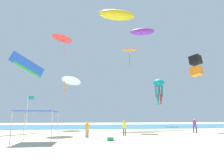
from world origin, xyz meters
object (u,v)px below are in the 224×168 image
object	(u,v)px
person_central	(87,128)
kite_diamond_orange	(129,51)
canopy_tent	(38,113)
kite_inflatable_purple	(142,32)
kite_box_black	(196,66)
kite_octopus_teal	(159,84)
cooler_box	(110,139)
kite_delta_red	(62,37)
person_leftmost	(124,126)
person_near_tent	(195,125)
kite_inflatable_yellow	(117,15)
banner_flag	(28,113)
kite_parafoil_blue	(27,65)
kite_delta_white	(72,79)

from	to	relation	value
person_central	kite_diamond_orange	distance (m)	15.45
canopy_tent	kite_inflatable_purple	size ratio (longest dim) A/B	0.54
kite_box_black	kite_octopus_teal	world-z (taller)	kite_box_black
cooler_box	kite_delta_red	world-z (taller)	kite_delta_red
person_leftmost	kite_box_black	bearing A→B (deg)	-12.17
person_near_tent	person_central	xyz separation A→B (m)	(-13.87, -3.40, -0.15)
kite_octopus_teal	kite_inflatable_yellow	bearing A→B (deg)	-115.52
person_central	kite_inflatable_yellow	distance (m)	28.26
person_leftmost	banner_flag	size ratio (longest dim) A/B	0.41
banner_flag	kite_octopus_teal	xyz separation A→B (m)	(22.32, 21.79, 7.17)
kite_delta_red	kite_diamond_orange	size ratio (longest dim) A/B	0.98
kite_delta_red	kite_parafoil_blue	size ratio (longest dim) A/B	0.71
canopy_tent	person_central	distance (m)	5.65
person_near_tent	kite_octopus_teal	bearing A→B (deg)	-87.88
person_central	kite_delta_red	bearing A→B (deg)	72.40
person_leftmost	person_central	distance (m)	4.40
kite_box_black	kite_octopus_teal	size ratio (longest dim) A/B	0.54
person_leftmost	banner_flag	world-z (taller)	banner_flag
person_near_tent	kite_inflatable_yellow	bearing A→B (deg)	-47.56
banner_flag	kite_delta_white	bearing A→B (deg)	76.99
cooler_box	kite_parafoil_blue	bearing A→B (deg)	134.13
cooler_box	kite_inflatable_purple	bearing A→B (deg)	65.42
kite_delta_white	kite_octopus_teal	bearing A→B (deg)	52.95
kite_inflatable_yellow	kite_inflatable_purple	bearing A→B (deg)	13.67
cooler_box	kite_parafoil_blue	xyz separation A→B (m)	(-10.85, 11.18, 9.30)
kite_delta_red	kite_octopus_teal	world-z (taller)	kite_delta_red
kite_diamond_orange	kite_delta_red	bearing A→B (deg)	24.87
person_leftmost	kite_delta_white	xyz separation A→B (m)	(-7.04, 11.49, 7.54)
kite_diamond_orange	cooler_box	bearing A→B (deg)	82.28
kite_parafoil_blue	kite_box_black	size ratio (longest dim) A/B	1.33
person_central	cooler_box	distance (m)	3.92
canopy_tent	kite_parafoil_blue	size ratio (longest dim) A/B	0.71
person_near_tent	person_leftmost	size ratio (longest dim) A/B	1.10
canopy_tent	person_leftmost	distance (m)	9.78
person_leftmost	cooler_box	bearing A→B (deg)	-147.44
kite_octopus_teal	kite_inflatable_yellow	xyz separation A→B (m)	(-10.66, -5.33, 13.73)
kite_octopus_teal	kite_inflatable_yellow	distance (m)	18.18
kite_parafoil_blue	kite_box_black	world-z (taller)	kite_box_black
banner_flag	kite_octopus_teal	bearing A→B (deg)	44.32
person_near_tent	kite_delta_white	bearing A→B (deg)	-19.44
person_near_tent	kite_box_black	world-z (taller)	kite_box_black
kite_parafoil_blue	person_near_tent	bearing A→B (deg)	-53.38
kite_inflatable_purple	kite_delta_white	bearing A→B (deg)	-146.58
canopy_tent	kite_inflatable_yellow	world-z (taller)	kite_inflatable_yellow
canopy_tent	person_central	bearing A→B (deg)	41.29
banner_flag	cooler_box	world-z (taller)	banner_flag
person_near_tent	kite_diamond_orange	distance (m)	14.35
canopy_tent	cooler_box	size ratio (longest dim) A/B	5.32
kite_delta_white	canopy_tent	bearing A→B (deg)	-65.54
person_leftmost	kite_inflatable_purple	world-z (taller)	kite_inflatable_purple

